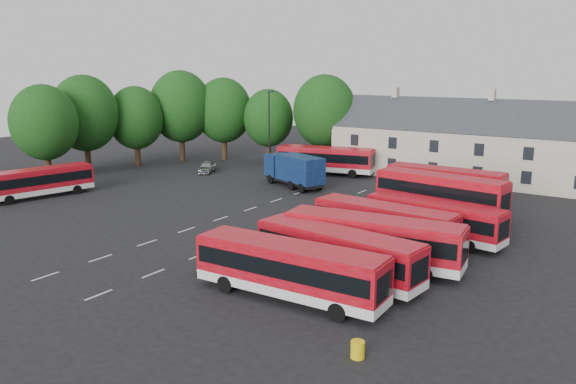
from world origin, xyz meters
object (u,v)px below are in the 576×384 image
bus_dd_south (440,198)px  silver_car (207,167)px  bus_row_a (289,267)px  bus_west (39,180)px  lamppost (269,131)px  grit_bin (358,350)px  box_truck (294,169)px

bus_dd_south → silver_car: bus_dd_south is taller
bus_row_a → silver_car: (-29.26, 25.74, -1.18)m
bus_west → silver_car: bus_west is taller
bus_dd_south → bus_west: bus_dd_south is taller
bus_west → lamppost: lamppost is taller
grit_bin → lamppost: 42.13m
box_truck → lamppost: lamppost is taller
box_truck → silver_car: 13.40m
bus_dd_south → silver_car: size_ratio=2.67×
box_truck → silver_car: (-13.29, 1.14, -1.25)m
bus_row_a → lamppost: lamppost is taller
box_truck → grit_bin: bearing=-30.7°
bus_row_a → box_truck: size_ratio=1.35×
grit_bin → silver_car: bearing=140.2°
bus_west → lamppost: (12.00, 21.20, 3.52)m
lamppost → grit_bin: bearing=-48.8°
bus_row_a → grit_bin: bus_row_a is taller
bus_dd_south → box_truck: size_ratio=1.28×
bus_row_a → bus_dd_south: 18.31m
bus_row_a → bus_west: bus_row_a is taller
grit_bin → bus_west: bearing=165.4°
lamppost → bus_west: bearing=-119.5°
bus_dd_south → bus_west: size_ratio=1.02×
box_truck → bus_dd_south: bearing=1.7°
silver_car → box_truck: bearing=-33.0°
bus_row_a → grit_bin: size_ratio=14.36×
bus_dd_south → grit_bin: bus_dd_south is taller
bus_row_a → bus_west: (-33.58, 6.71, -0.15)m
bus_row_a → bus_dd_south: size_ratio=1.05×
box_truck → grit_bin: (21.94, -28.19, -1.54)m
silver_car → grit_bin: size_ratio=5.11×
bus_dd_south → grit_bin: 22.28m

